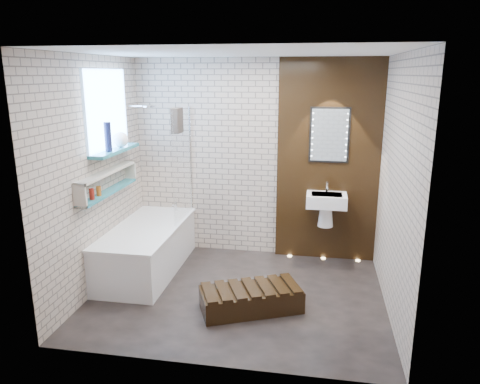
% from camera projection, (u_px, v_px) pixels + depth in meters
% --- Properties ---
extents(ground, '(3.20, 3.20, 0.00)m').
position_uv_depth(ground, '(238.00, 294.00, 5.09)').
color(ground, black).
rests_on(ground, ground).
extents(room_shell, '(3.24, 3.20, 2.60)m').
position_uv_depth(room_shell, '(238.00, 182.00, 4.76)').
color(room_shell, '#B29E8D').
rests_on(room_shell, ground).
extents(walnut_panel, '(1.30, 0.06, 2.60)m').
position_uv_depth(walnut_panel, '(328.00, 162.00, 5.82)').
color(walnut_panel, black).
rests_on(walnut_panel, ground).
extents(clerestory_window, '(0.18, 1.00, 0.94)m').
position_uv_depth(clerestory_window, '(108.00, 118.00, 5.20)').
color(clerestory_window, '#7FADE0').
rests_on(clerestory_window, room_shell).
extents(display_niche, '(0.14, 1.30, 0.26)m').
position_uv_depth(display_niche, '(108.00, 182.00, 5.19)').
color(display_niche, '#237482').
rests_on(display_niche, room_shell).
extents(bathtub, '(0.79, 1.74, 0.70)m').
position_uv_depth(bathtub, '(147.00, 248.00, 5.65)').
color(bathtub, white).
rests_on(bathtub, ground).
extents(bath_screen, '(0.01, 0.78, 1.40)m').
position_uv_depth(bath_screen, '(182.00, 165.00, 5.76)').
color(bath_screen, white).
rests_on(bath_screen, bathtub).
extents(towel, '(0.09, 0.23, 0.30)m').
position_uv_depth(towel, '(177.00, 121.00, 5.46)').
color(towel, black).
rests_on(towel, bath_screen).
extents(shower_head, '(0.18, 0.18, 0.02)m').
position_uv_depth(shower_head, '(149.00, 106.00, 5.71)').
color(shower_head, silver).
rests_on(shower_head, room_shell).
extents(washbasin, '(0.50, 0.36, 0.58)m').
position_uv_depth(washbasin, '(326.00, 205.00, 5.76)').
color(washbasin, white).
rests_on(washbasin, walnut_panel).
extents(led_mirror, '(0.50, 0.02, 0.70)m').
position_uv_depth(led_mirror, '(329.00, 135.00, 5.69)').
color(led_mirror, black).
rests_on(led_mirror, walnut_panel).
extents(walnut_step, '(1.13, 0.83, 0.23)m').
position_uv_depth(walnut_step, '(251.00, 299.00, 4.75)').
color(walnut_step, black).
rests_on(walnut_step, ground).
extents(niche_bottles, '(0.05, 0.21, 0.12)m').
position_uv_depth(niche_bottles, '(95.00, 193.00, 4.89)').
color(niche_bottles, maroon).
rests_on(niche_bottles, display_niche).
extents(sill_vases, '(0.18, 0.45, 0.33)m').
position_uv_depth(sill_vases, '(117.00, 139.00, 5.31)').
color(sill_vases, white).
rests_on(sill_vases, clerestory_window).
extents(floor_uplights, '(0.96, 0.06, 0.01)m').
position_uv_depth(floor_uplights, '(323.00, 258.00, 6.08)').
color(floor_uplights, '#FFD899').
rests_on(floor_uplights, ground).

